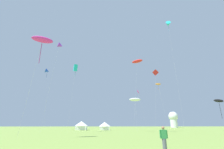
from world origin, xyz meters
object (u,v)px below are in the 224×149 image
at_px(kite_magenta_diamond, 138,92).
at_px(kite_magenta_parafoil, 43,40).
at_px(kite_blue_delta, 47,71).
at_px(kite_cyan_delta, 168,24).
at_px(kite_cyan_box, 76,68).
at_px(kite_purple_delta, 59,46).
at_px(kite_red_diamond, 155,73).
at_px(kite_black_parafoil, 219,101).
at_px(kite_red_parafoil, 137,61).
at_px(kite_orange_parafoil, 158,84).
at_px(festival_tent_center, 105,126).
at_px(observatory_dome, 173,119).
at_px(person_spectator, 164,140).
at_px(festival_tent_right, 81,125).
at_px(kite_white_parafoil, 135,100).

xyz_separation_m(kite_magenta_diamond, kite_magenta_parafoil, (-24.39, -38.18, 1.02)).
height_order(kite_blue_delta, kite_cyan_delta, kite_cyan_delta).
bearing_deg(kite_cyan_box, kite_purple_delta, -132.67).
relative_size(kite_red_diamond, kite_purple_delta, 0.94).
height_order(kite_cyan_box, kite_black_parafoil, kite_cyan_box).
xyz_separation_m(kite_blue_delta, kite_red_parafoil, (32.38, -16.79, -2.20)).
relative_size(kite_orange_parafoil, festival_tent_center, 3.51).
bearing_deg(kite_cyan_box, observatory_dome, 47.43).
bearing_deg(person_spectator, observatory_dome, 65.82).
bearing_deg(kite_blue_delta, kite_orange_parafoil, -12.29).
height_order(kite_black_parafoil, kite_red_parafoil, kite_red_parafoil).
relative_size(kite_cyan_delta, festival_tent_right, 7.59).
distance_m(kite_blue_delta, kite_purple_delta, 18.80).
relative_size(kite_white_parafoil, kite_magenta_parafoil, 0.61).
bearing_deg(kite_red_diamond, kite_magenta_diamond, 171.87).
distance_m(kite_white_parafoil, kite_red_diamond, 22.54).
bearing_deg(festival_tent_right, festival_tent_center, 0.00).
xyz_separation_m(kite_blue_delta, festival_tent_right, (14.48, 1.68, -20.35)).
bearing_deg(kite_orange_parafoil, person_spectator, -109.88).
bearing_deg(kite_red_parafoil, kite_orange_parafoil, 42.62).
relative_size(kite_white_parafoil, kite_magenta_diamond, 0.63).
distance_m(kite_cyan_delta, observatory_dome, 77.21).
relative_size(kite_magenta_parafoil, person_spectator, 9.33).
distance_m(kite_magenta_diamond, festival_tent_center, 18.65).
relative_size(kite_red_parafoil, kite_orange_parafoil, 1.33).
bearing_deg(kite_purple_delta, person_spectator, -59.88).
distance_m(kite_cyan_delta, festival_tent_right, 47.97).
bearing_deg(kite_black_parafoil, kite_orange_parafoil, 110.58).
height_order(kite_blue_delta, kite_purple_delta, kite_purple_delta).
height_order(kite_purple_delta, person_spectator, kite_purple_delta).
bearing_deg(festival_tent_center, kite_magenta_parafoil, -106.43).
height_order(kite_red_parafoil, person_spectator, kite_red_parafoil).
relative_size(kite_red_diamond, person_spectator, 13.96).
distance_m(festival_tent_center, observatory_dome, 70.30).
relative_size(kite_red_diamond, kite_orange_parafoil, 1.58).
bearing_deg(kite_orange_parafoil, kite_red_parafoil, -137.38).
bearing_deg(festival_tent_right, kite_purple_delta, -107.66).
bearing_deg(kite_cyan_delta, kite_cyan_box, 175.75).
height_order(kite_black_parafoil, kite_white_parafoil, kite_white_parafoil).
bearing_deg(kite_cyan_box, kite_red_diamond, 22.97).
bearing_deg(kite_magenta_diamond, kite_blue_delta, -175.86).
xyz_separation_m(kite_blue_delta, kite_white_parafoil, (32.14, -12.04, -12.89)).
relative_size(kite_red_diamond, festival_tent_center, 5.53).
relative_size(festival_tent_center, observatory_dome, 0.40).
height_order(kite_red_parafoil, kite_cyan_delta, kite_cyan_delta).
relative_size(kite_magenta_parafoil, kite_cyan_delta, 0.44).
bearing_deg(kite_magenta_diamond, kite_magenta_parafoil, -122.57).
height_order(kite_red_diamond, observatory_dome, kite_red_diamond).
xyz_separation_m(kite_cyan_box, kite_orange_parafoil, (27.67, 2.59, -4.44)).
relative_size(kite_red_parafoil, kite_cyan_delta, 0.56).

